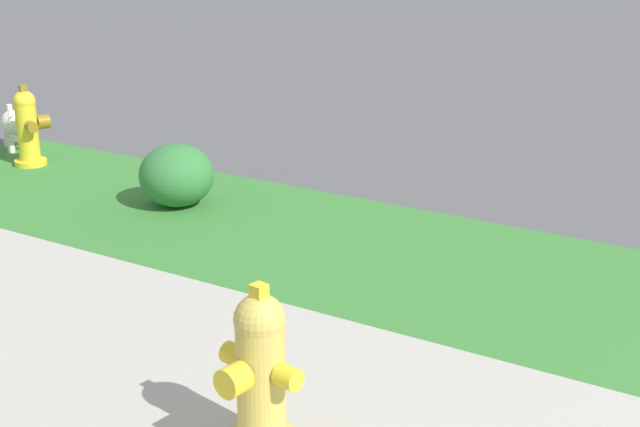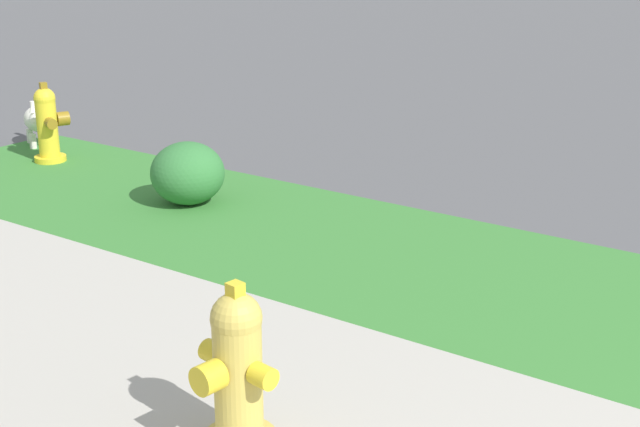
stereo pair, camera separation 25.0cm
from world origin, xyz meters
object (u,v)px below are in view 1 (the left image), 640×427
Objects in this scene: fire_hydrant_by_grass_verge at (260,373)px; small_white_dog at (15,124)px; fire_hydrant_mid_block at (28,128)px; shrub_bush_mid_verge at (177,175)px.

small_white_dog is (-4.61, 2.70, -0.10)m from fire_hydrant_by_grass_verge.
fire_hydrant_by_grass_verge is 1.04× the size of fire_hydrant_mid_block.
shrub_bush_mid_verge is (-2.33, 2.23, -0.11)m from fire_hydrant_by_grass_verge.
fire_hydrant_by_grass_verge is 3.23m from shrub_bush_mid_verge.
fire_hydrant_by_grass_verge reaches higher than shrub_bush_mid_verge.
fire_hydrant_by_grass_verge is at bearing 1.38° from small_white_dog.
fire_hydrant_mid_block is (-4.10, 2.42, -0.01)m from fire_hydrant_by_grass_verge.
fire_hydrant_by_grass_verge reaches higher than small_white_dog.
fire_hydrant_by_grass_verge is at bearing -6.91° from fire_hydrant_mid_block.
shrub_bush_mid_verge is (1.78, -0.19, -0.10)m from fire_hydrant_mid_block.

